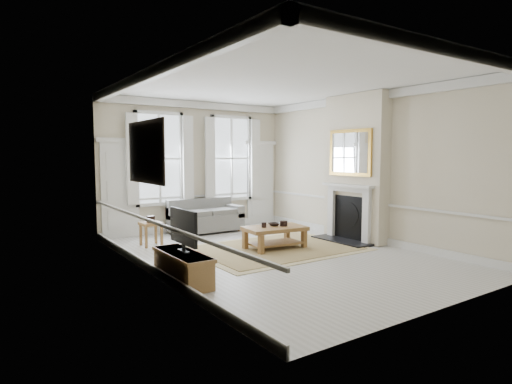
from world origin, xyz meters
TOP-DOWN VIEW (x-y plane):
  - floor at (0.00, 0.00)m, footprint 7.20×7.20m
  - ceiling at (0.00, 0.00)m, footprint 7.20×7.20m
  - back_wall at (0.00, 3.60)m, footprint 5.20×0.00m
  - left_wall at (-2.60, 0.00)m, footprint 0.00×7.20m
  - right_wall at (2.60, 0.00)m, footprint 0.00×7.20m
  - window_left at (-1.05, 3.55)m, footprint 1.26×0.20m
  - window_right at (1.05, 3.55)m, footprint 1.26×0.20m
  - door_left at (-2.05, 3.56)m, footprint 0.90×0.08m
  - door_right at (2.05, 3.56)m, footprint 0.90×0.08m
  - painting at (-2.56, 0.30)m, footprint 0.05×1.66m
  - chimney_breast at (2.43, 0.20)m, footprint 0.35×1.70m
  - hearth at (2.00, 0.20)m, footprint 0.55×1.50m
  - fireplace at (2.20, 0.20)m, footprint 0.21×1.45m
  - mirror at (2.21, 0.20)m, footprint 0.06×1.26m
  - sofa at (-0.02, 3.11)m, footprint 1.83×0.89m
  - side_table at (-1.78, 2.26)m, footprint 0.45×0.45m
  - rug at (0.29, 0.48)m, footprint 3.50×2.60m
  - coffee_table at (0.29, 0.48)m, footprint 1.37×0.90m
  - ceramic_pot_a at (0.04, 0.53)m, footprint 0.10×0.10m
  - ceramic_pot_b at (0.49, 0.43)m, footprint 0.16×0.16m
  - bowl at (0.34, 0.58)m, footprint 0.25×0.25m
  - tv_stand at (-2.34, -0.64)m, footprint 0.43×1.35m
  - tv at (-2.32, -0.64)m, footprint 0.08×0.90m

SIDE VIEW (x-z plane):
  - floor at x=0.00m, z-range 0.00..0.00m
  - rug at x=0.29m, z-range 0.00..0.02m
  - hearth at x=2.00m, z-range 0.00..0.05m
  - tv_stand at x=-2.34m, z-range 0.00..0.48m
  - sofa at x=-0.02m, z-range -0.07..0.79m
  - coffee_table at x=0.29m, z-range 0.16..0.64m
  - side_table at x=-1.78m, z-range 0.15..0.68m
  - bowl at x=0.34m, z-range 0.48..0.54m
  - ceramic_pot_a at x=0.04m, z-range 0.48..0.59m
  - ceramic_pot_b at x=0.49m, z-range 0.48..0.60m
  - fireplace at x=2.20m, z-range 0.07..1.40m
  - tv at x=-2.32m, z-range 0.54..1.22m
  - door_left at x=-2.05m, z-range 0.00..2.30m
  - door_right at x=2.05m, z-range 0.00..2.30m
  - back_wall at x=0.00m, z-range -0.90..4.30m
  - left_wall at x=-2.60m, z-range -1.90..5.30m
  - right_wall at x=2.60m, z-range -1.90..5.30m
  - chimney_breast at x=2.43m, z-range 0.01..3.39m
  - window_left at x=-1.05m, z-range 0.80..3.00m
  - window_right at x=1.05m, z-range 0.80..3.00m
  - painting at x=-2.56m, z-range 1.52..2.58m
  - mirror at x=2.21m, z-range 1.52..2.58m
  - ceiling at x=0.00m, z-range 3.40..3.40m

